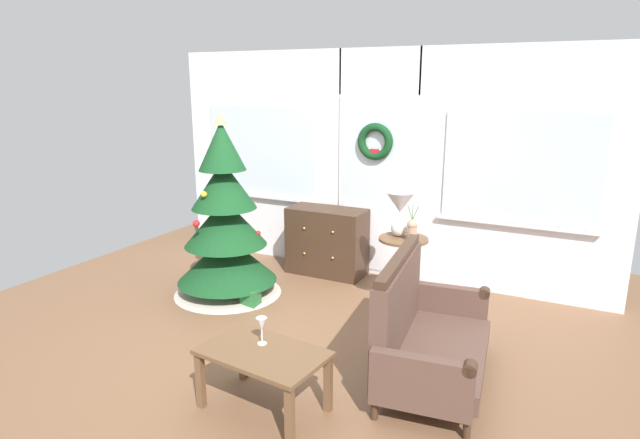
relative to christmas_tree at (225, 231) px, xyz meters
The scene contains 11 objects.
ground_plane 1.55m from the christmas_tree, 33.33° to the right, with size 6.76×6.76×0.00m, color brown.
back_wall_with_door 1.85m from the christmas_tree, 48.62° to the left, with size 5.20×0.19×2.55m.
christmas_tree is the anchor object (origin of this frame).
dresser_cabinet 1.26m from the christmas_tree, 56.78° to the left, with size 0.90×0.45×0.78m.
settee_sofa 2.45m from the christmas_tree, 17.19° to the right, with size 0.85×1.44×0.96m.
side_table 1.84m from the christmas_tree, 15.15° to the left, with size 0.50×0.48×0.72m.
table_lamp 1.81m from the christmas_tree, 16.89° to the left, with size 0.28×0.28×0.44m.
flower_vase 1.92m from the christmas_tree, 12.63° to the left, with size 0.11×0.10×0.35m.
coffee_table 2.20m from the christmas_tree, 47.10° to the right, with size 0.89×0.61×0.44m.
wine_glass 2.08m from the christmas_tree, 46.76° to the right, with size 0.08×0.08×0.20m.
gift_box 0.75m from the christmas_tree, 22.60° to the right, with size 0.17×0.15×0.17m, color #266633.
Camera 1 is at (2.14, -3.57, 2.19)m, focal length 30.08 mm.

